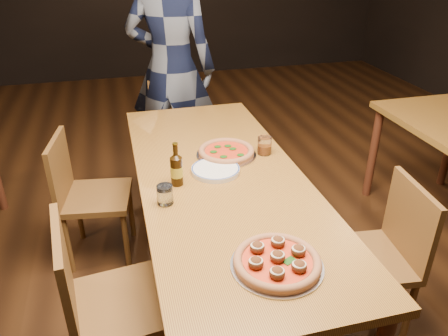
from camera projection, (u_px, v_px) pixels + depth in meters
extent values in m
plane|color=black|center=(222.00, 290.00, 2.50)|extent=(9.00, 9.00, 0.00)
cube|color=brown|center=(221.00, 179.00, 2.15)|extent=(0.80, 2.00, 0.04)
cylinder|color=#572A19|center=(142.00, 168.00, 3.06)|extent=(0.06, 0.06, 0.71)
cylinder|color=#572A19|center=(235.00, 157.00, 3.21)|extent=(0.06, 0.06, 0.71)
cylinder|color=#572A19|center=(373.00, 153.00, 3.26)|extent=(0.06, 0.06, 0.71)
cylinder|color=#B7B7BF|center=(277.00, 265.00, 1.56)|extent=(0.33, 0.33, 0.01)
cylinder|color=#B26C4A|center=(277.00, 263.00, 1.55)|extent=(0.31, 0.31, 0.02)
torus|color=#B26C4A|center=(277.00, 261.00, 1.55)|extent=(0.31, 0.31, 0.03)
cylinder|color=red|center=(277.00, 260.00, 1.55)|extent=(0.25, 0.25, 0.00)
cylinder|color=#B7B7BF|center=(226.00, 155.00, 2.34)|extent=(0.32, 0.32, 0.01)
cylinder|color=#B26C4A|center=(226.00, 153.00, 2.34)|extent=(0.30, 0.30, 0.02)
torus|color=#B26C4A|center=(226.00, 151.00, 2.33)|extent=(0.30, 0.30, 0.03)
cylinder|color=red|center=(226.00, 151.00, 2.33)|extent=(0.23, 0.23, 0.00)
cylinder|color=white|center=(216.00, 170.00, 2.17)|extent=(0.24, 0.24, 0.02)
cylinder|color=black|center=(177.00, 171.00, 2.04)|extent=(0.06, 0.06, 0.14)
cylinder|color=black|center=(175.00, 151.00, 1.99)|extent=(0.02, 0.02, 0.07)
cylinder|color=gold|center=(177.00, 171.00, 2.04)|extent=(0.06, 0.06, 0.05)
cylinder|color=white|center=(165.00, 195.00, 1.90)|extent=(0.07, 0.07, 0.09)
cylinder|color=#914410|center=(264.00, 145.00, 2.34)|extent=(0.08, 0.08, 0.10)
imported|color=black|center=(171.00, 69.00, 3.25)|extent=(0.79, 0.66, 1.83)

